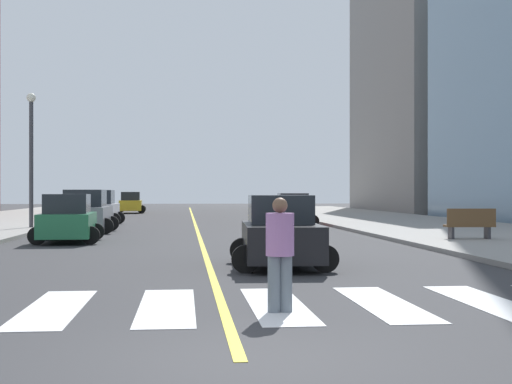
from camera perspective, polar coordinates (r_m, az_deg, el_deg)
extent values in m
plane|color=#333335|center=(8.20, -1.19, -13.18)|extent=(220.00, 220.00, 0.00)
cube|color=gray|center=(30.81, 19.02, -3.35)|extent=(10.00, 120.00, 0.15)
cube|color=silver|center=(12.28, -15.49, -8.73)|extent=(0.90, 4.00, 0.01)
cube|color=silver|center=(12.11, -6.97, -8.86)|extent=(0.90, 4.00, 0.01)
cube|color=silver|center=(12.20, 1.61, -8.79)|extent=(0.90, 4.00, 0.01)
cube|color=silver|center=(12.55, 9.88, -8.54)|extent=(0.90, 4.00, 0.01)
cube|color=silver|center=(13.14, 17.55, -8.16)|extent=(0.90, 4.00, 0.01)
cube|color=yellow|center=(48.00, -4.87, -2.23)|extent=(0.16, 80.00, 0.01)
cube|color=gray|center=(77.76, 15.89, 8.06)|extent=(18.00, 24.00, 25.58)
cube|color=slate|center=(34.58, -13.12, -1.90)|extent=(2.02, 4.43, 0.95)
cube|color=#1E2328|center=(34.30, -13.18, -0.49)|extent=(1.69, 2.22, 0.80)
cylinder|color=black|center=(35.84, -11.22, -2.42)|extent=(0.72, 0.23, 0.72)
cylinder|color=black|center=(36.09, -14.45, -2.41)|extent=(0.72, 0.23, 0.72)
cylinder|color=black|center=(33.11, -11.67, -2.62)|extent=(0.72, 0.23, 0.72)
cylinder|color=black|center=(33.38, -15.16, -2.60)|extent=(0.72, 0.23, 0.72)
cube|color=red|center=(40.28, 2.92, -1.73)|extent=(2.00, 4.11, 0.87)
cube|color=#1E2328|center=(40.51, 2.88, -0.61)|extent=(1.62, 2.08, 0.73)
cylinder|color=black|center=(38.96, 1.75, -2.28)|extent=(0.66, 0.24, 0.65)
cylinder|color=black|center=(39.16, 4.48, -2.27)|extent=(0.66, 0.24, 0.65)
cylinder|color=black|center=(41.45, 1.45, -2.14)|extent=(0.66, 0.24, 0.65)
cylinder|color=black|center=(41.65, 4.01, -2.13)|extent=(0.66, 0.24, 0.65)
cube|color=gold|center=(65.81, -9.75, -1.03)|extent=(2.08, 4.29, 0.90)
cube|color=#1E2328|center=(65.55, -9.76, -0.33)|extent=(1.69, 2.17, 0.76)
cylinder|color=black|center=(67.10, -8.89, -1.31)|extent=(0.69, 0.25, 0.68)
cylinder|color=black|center=(67.17, -10.55, -1.31)|extent=(0.69, 0.25, 0.68)
cylinder|color=black|center=(64.49, -8.93, -1.37)|extent=(0.69, 0.25, 0.68)
cylinder|color=black|center=(64.55, -10.66, -1.37)|extent=(0.69, 0.25, 0.68)
cube|color=#B7B7BC|center=(42.32, -12.22, -1.55)|extent=(2.02, 4.45, 0.95)
cube|color=#1E2328|center=(42.04, -12.26, -0.40)|extent=(1.70, 2.23, 0.80)
cylinder|color=black|center=(43.59, -10.66, -1.99)|extent=(0.72, 0.23, 0.72)
cylinder|color=black|center=(43.83, -13.34, -1.98)|extent=(0.72, 0.23, 0.72)
cylinder|color=black|center=(40.85, -11.01, -2.13)|extent=(0.72, 0.23, 0.72)
cylinder|color=black|center=(41.10, -13.86, -2.11)|extent=(0.72, 0.23, 0.72)
cube|color=#236B42|center=(27.99, -14.47, -2.49)|extent=(2.00, 4.10, 0.86)
cube|color=#1E2328|center=(27.73, -14.53, -0.91)|extent=(1.62, 2.08, 0.73)
cylinder|color=black|center=(29.16, -12.39, -3.04)|extent=(0.66, 0.24, 0.65)
cylinder|color=black|center=(29.35, -16.01, -3.02)|extent=(0.66, 0.24, 0.65)
cylinder|color=black|center=(26.68, -12.78, -3.33)|extent=(0.66, 0.24, 0.65)
cylinder|color=black|center=(26.89, -16.73, -3.30)|extent=(0.66, 0.24, 0.65)
cube|color=black|center=(18.17, 1.94, -3.83)|extent=(2.00, 4.09, 0.86)
cube|color=#1E2328|center=(18.38, 1.88, -1.38)|extent=(1.62, 2.07, 0.73)
cylinder|color=black|center=(16.91, -0.84, -5.25)|extent=(0.66, 0.24, 0.65)
cylinder|color=black|center=(17.08, 5.40, -5.20)|extent=(0.66, 0.24, 0.65)
cylinder|color=black|center=(19.38, -1.11, -4.58)|extent=(0.66, 0.24, 0.65)
cylinder|color=black|center=(19.53, 4.35, -4.54)|extent=(0.66, 0.24, 0.65)
cube|color=brown|center=(27.96, 16.31, -2.55)|extent=(1.83, 0.66, 0.08)
cube|color=brown|center=(27.72, 16.47, -1.87)|extent=(1.80, 0.16, 0.60)
cube|color=#2D2D33|center=(27.76, 14.99, -3.10)|extent=(0.13, 0.48, 0.44)
cube|color=#2D2D33|center=(28.19, 17.61, -3.06)|extent=(0.13, 0.48, 0.44)
cylinder|color=slate|center=(11.41, 2.33, -7.19)|extent=(0.20, 0.20, 0.88)
cylinder|color=slate|center=(11.37, 1.42, -7.22)|extent=(0.20, 0.20, 0.88)
cylinder|color=#99669E|center=(11.32, 1.88, -3.33)|extent=(0.44, 0.44, 0.66)
sphere|color=brown|center=(11.30, 1.88, -1.05)|extent=(0.24, 0.24, 0.24)
cylinder|color=#38383D|center=(37.31, -17.15, 2.10)|extent=(0.20, 0.20, 6.19)
sphere|color=silver|center=(37.57, -17.15, 7.05)|extent=(0.44, 0.44, 0.44)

